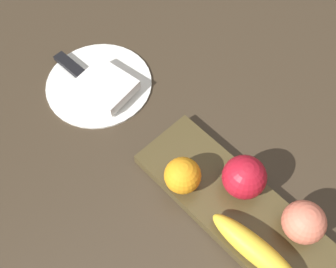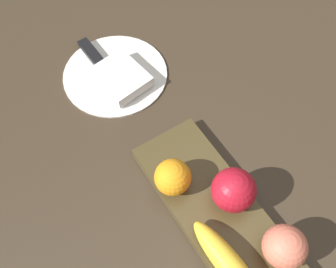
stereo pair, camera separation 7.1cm
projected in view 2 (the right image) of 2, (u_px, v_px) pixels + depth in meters
The scene contains 9 objects.
ground_plane at pixel (254, 236), 0.67m from camera, with size 2.40×2.40×0.00m, color #3A2E20.
fruit_tray at pixel (236, 239), 0.66m from camera, with size 0.48×0.14×0.02m, color #473B20.
apple at pixel (231, 191), 0.65m from camera, with size 0.08×0.08×0.08m, color #AE1425.
banana at pixel (229, 264), 0.60m from camera, with size 0.17×0.04×0.04m, color yellow.
orange_near_banana at pixel (173, 177), 0.67m from camera, with size 0.07×0.07×0.07m, color orange.
peach at pixel (285, 247), 0.60m from camera, with size 0.07×0.07×0.07m, color #D86E56.
dinner_plate at pixel (115, 74), 0.85m from camera, with size 0.23×0.23×0.01m, color white.
folded_napkin at pixel (121, 77), 0.82m from camera, with size 0.11×0.09×0.02m, color white.
knife at pixel (95, 58), 0.86m from camera, with size 0.18×0.03×0.01m.
Camera 2 is at (0.08, -0.23, 0.67)m, focal length 41.19 mm.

